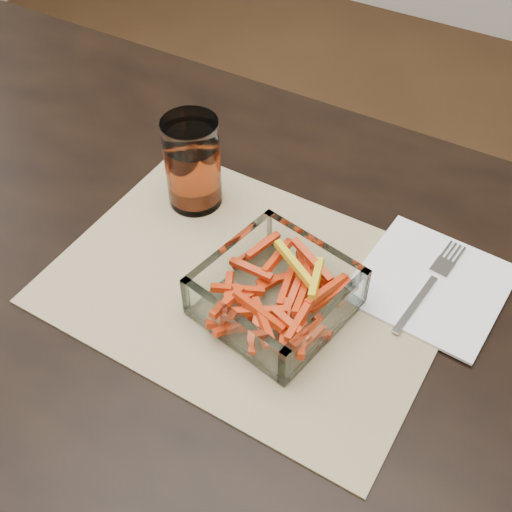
% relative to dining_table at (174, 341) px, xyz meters
% --- Properties ---
extents(dining_table, '(1.60, 0.90, 0.75)m').
position_rel_dining_table_xyz_m(dining_table, '(0.00, 0.00, 0.00)').
color(dining_table, black).
rests_on(dining_table, ground).
extents(placemat, '(0.46, 0.34, 0.00)m').
position_rel_dining_table_xyz_m(placemat, '(0.07, 0.06, 0.09)').
color(placemat, tan).
rests_on(placemat, dining_table).
extents(glass_bowl, '(0.17, 0.17, 0.06)m').
position_rel_dining_table_xyz_m(glass_bowl, '(0.12, 0.05, 0.11)').
color(glass_bowl, white).
rests_on(glass_bowl, placemat).
extents(tumbler, '(0.07, 0.07, 0.13)m').
position_rel_dining_table_xyz_m(tumbler, '(-0.06, 0.16, 0.15)').
color(tumbler, white).
rests_on(tumbler, placemat).
extents(napkin, '(0.18, 0.18, 0.00)m').
position_rel_dining_table_xyz_m(napkin, '(0.26, 0.17, 0.09)').
color(napkin, white).
rests_on(napkin, placemat).
extents(fork, '(0.03, 0.17, 0.00)m').
position_rel_dining_table_xyz_m(fork, '(0.26, 0.17, 0.10)').
color(fork, silver).
rests_on(fork, napkin).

